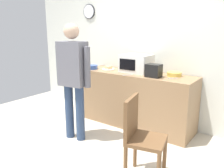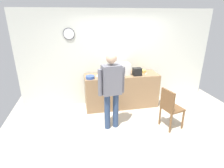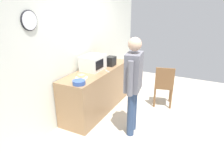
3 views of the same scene
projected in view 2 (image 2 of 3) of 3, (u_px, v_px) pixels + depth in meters
The scene contains 12 objects.
ground_plane at pixel (135, 130), 4.07m from camera, with size 6.00×6.00×0.00m, color beige.
back_wall at pixel (119, 58), 5.06m from camera, with size 5.40×0.13×2.60m.
kitchen_counter at pixel (121, 90), 5.01m from camera, with size 2.00×0.62×0.93m, color #93704C.
microwave at pixel (120, 69), 4.84m from camera, with size 0.50×0.39×0.30m.
sandwich_plate at pixel (100, 75), 4.72m from camera, with size 0.22×0.22×0.07m.
salad_bowl at pixel (90, 77), 4.53m from camera, with size 0.22×0.22×0.07m, color #33519E.
cereal_bowl at pixel (142, 71), 5.07m from camera, with size 0.23×0.23×0.06m, color gold.
toaster at pixel (137, 72), 4.76m from camera, with size 0.22×0.18×0.20m, color black.
fork_utensil at pixel (146, 74), 4.92m from camera, with size 0.17×0.02×0.01m, color silver.
spoon_utensil at pixel (124, 78), 4.61m from camera, with size 0.17×0.02×0.01m, color silver.
person_standing at pixel (111, 86), 3.82m from camera, with size 0.58×0.30×1.73m.
wooden_chair at pixel (170, 107), 3.99m from camera, with size 0.48×0.48×0.94m.
Camera 2 is at (-1.19, -3.25, 2.43)m, focal length 28.87 mm.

